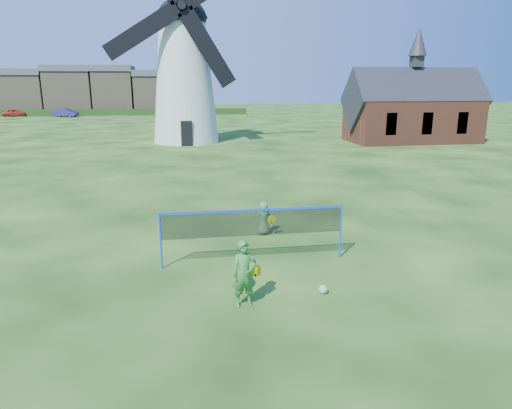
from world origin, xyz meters
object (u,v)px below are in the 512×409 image
object	(u,v)px
player_boy	(264,218)
chapel	(412,111)
play_ball	(323,289)
player_girl	(244,274)
car_left	(14,113)
windmill	(184,72)
car_right	(65,113)
badminton_net	(253,224)

from	to	relation	value
player_boy	chapel	bearing A→B (deg)	-139.86
player_boy	play_ball	world-z (taller)	player_boy
player_girl	play_ball	distance (m)	2.05
play_ball	car_left	xyz separation A→B (m)	(-29.11, 68.03, 0.48)
windmill	play_ball	distance (m)	31.04
windmill	chapel	distance (m)	19.78
windmill	player_girl	xyz separation A→B (m)	(0.90, -30.68, -5.05)
windmill	play_ball	size ratio (longest dim) A/B	76.45
car_right	badminton_net	bearing A→B (deg)	-143.74
windmill	player_boy	world-z (taller)	windmill
badminton_net	car_right	world-z (taller)	badminton_net
badminton_net	car_right	xyz separation A→B (m)	(-19.67, 63.68, -0.50)
chapel	badminton_net	world-z (taller)	chapel
car_left	badminton_net	bearing A→B (deg)	-163.81
chapel	badminton_net	xyz separation A→B (m)	(-17.86, -25.53, -1.52)
player_boy	car_right	xyz separation A→B (m)	(-20.39, 61.27, 0.09)
player_girl	car_left	distance (m)	73.54
badminton_net	chapel	bearing A→B (deg)	55.03
badminton_net	play_ball	xyz separation A→B (m)	(1.34, -2.18, -1.03)
player_girl	car_right	size ratio (longest dim) A/B	0.39
windmill	player_girl	world-z (taller)	windmill
windmill	chapel	size ratio (longest dim) A/B	1.50
windmill	player_boy	bearing A→B (deg)	-85.11
player_boy	play_ball	distance (m)	4.65
chapel	badminton_net	size ratio (longest dim) A/B	2.22
player_boy	play_ball	xyz separation A→B (m)	(0.62, -4.58, -0.44)
badminton_net	car_right	bearing A→B (deg)	107.17
chapel	player_girl	world-z (taller)	chapel
chapel	play_ball	bearing A→B (deg)	-120.81
chapel	windmill	bearing A→B (deg)	172.14
windmill	player_girl	size ratio (longest dim) A/B	10.98
badminton_net	player_boy	world-z (taller)	badminton_net
car_left	player_boy	bearing A→B (deg)	-162.49
play_ball	windmill	bearing A→B (deg)	95.31
player_girl	play_ball	bearing A→B (deg)	2.00
car_right	player_boy	bearing A→B (deg)	-142.50
player_boy	car_right	bearing A→B (deg)	-84.92
car_right	play_ball	bearing A→B (deg)	-143.21
chapel	player_boy	bearing A→B (deg)	-126.54
chapel	car_right	size ratio (longest dim) A/B	2.87
player_boy	car_left	distance (m)	69.55
chapel	player_girl	distance (m)	33.59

